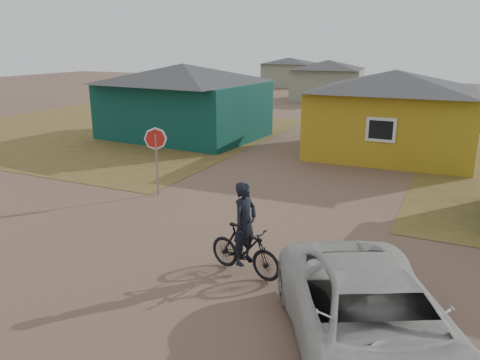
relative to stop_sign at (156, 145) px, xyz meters
name	(u,v)px	position (x,y,z in m)	size (l,w,h in m)	color
ground	(189,265)	(3.77, -4.16, -1.74)	(120.00, 120.00, 0.00)	brown
grass_nw	(102,130)	(-10.23, 8.84, -1.73)	(20.00, 18.00, 0.00)	brown
house_teal	(184,100)	(-4.73, 9.34, 0.31)	(8.93, 7.08, 4.00)	#0A3931
house_yellow	(393,112)	(6.27, 9.84, 0.26)	(7.72, 6.76, 3.90)	#B48B1B
house_pale_west	(328,80)	(-2.23, 29.84, 0.12)	(7.04, 6.15, 3.60)	gray
house_pale_north	(289,72)	(-10.23, 41.84, 0.01)	(6.28, 5.81, 3.40)	gray
stop_sign	(156,145)	(0.00, 0.00, 0.00)	(0.76, 0.20, 2.36)	gray
cyclist	(245,241)	(5.13, -3.94, -0.96)	(1.98, 0.93, 2.16)	black
vehicle	(374,324)	(8.32, -5.93, -0.98)	(2.52, 5.46, 1.52)	#B2B3AE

